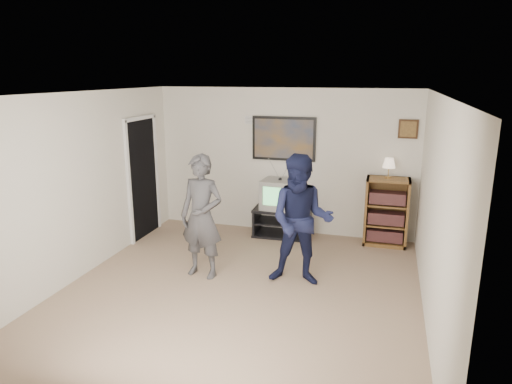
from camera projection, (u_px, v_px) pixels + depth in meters
The scene contains 13 objects.
room_shell at pixel (246, 192), 5.87m from camera, with size 4.51×5.00×2.51m.
media_stand at pixel (282, 222), 7.86m from camera, with size 0.99×0.57×0.49m.
crt_television at pixel (280, 194), 7.75m from camera, with size 0.59×0.50×0.50m, color gray, non-canonical shape.
bookshelf at pixel (386, 212), 7.37m from camera, with size 0.68×0.39×1.12m, color brown, non-canonical shape.
table_lamp at pixel (389, 168), 7.22m from camera, with size 0.20×0.20×0.32m, color #FADCBD, non-canonical shape.
person_tall at pixel (202, 217), 6.16m from camera, with size 0.62×0.41×1.70m, color #3B3A3E.
person_short at pixel (301, 221), 5.92m from camera, with size 0.85×0.66×1.74m, color #131736.
controller_left at pixel (205, 190), 6.23m from camera, with size 0.04×0.12×0.04m, color white.
controller_right at pixel (303, 209), 6.11m from camera, with size 0.04×0.12×0.04m, color white.
poster at pixel (284, 139), 7.75m from camera, with size 1.10×0.03×0.75m, color black.
air_vent at pixel (253, 120), 7.83m from camera, with size 0.28×0.02×0.14m, color white.
small_picture at pixel (408, 129), 7.16m from camera, with size 0.30×0.03×0.30m, color #3A2612.
doorway at pixel (143, 179), 7.70m from camera, with size 0.03×0.85×2.00m, color black.
Camera 1 is at (1.70, -5.08, 2.73)m, focal length 32.00 mm.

